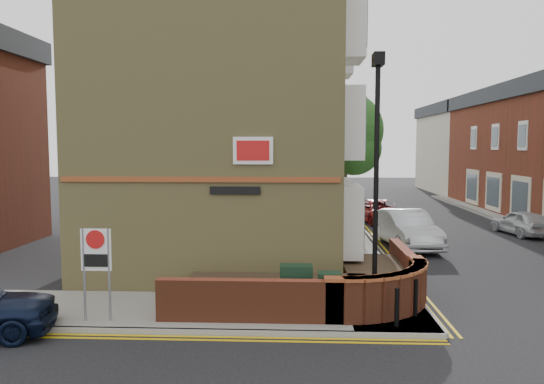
{
  "coord_description": "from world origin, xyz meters",
  "views": [
    {
      "loc": [
        -0.3,
        -11.55,
        4.25
      ],
      "look_at": [
        -1.03,
        4.0,
        2.89
      ],
      "focal_mm": 35.0,
      "sensor_mm": 36.0,
      "label": 1
    }
  ],
  "objects_px": {
    "lamppost": "(376,184)",
    "utility_cabinet_large": "(296,289)",
    "silver_car_near": "(407,229)",
    "zone_sign": "(96,257)"
  },
  "relations": [
    {
      "from": "lamppost",
      "to": "utility_cabinet_large",
      "type": "distance_m",
      "value": 3.24
    },
    {
      "from": "utility_cabinet_large",
      "to": "silver_car_near",
      "type": "height_order",
      "value": "silver_car_near"
    },
    {
      "from": "lamppost",
      "to": "utility_cabinet_large",
      "type": "height_order",
      "value": "lamppost"
    },
    {
      "from": "zone_sign",
      "to": "silver_car_near",
      "type": "relative_size",
      "value": 0.47
    },
    {
      "from": "lamppost",
      "to": "zone_sign",
      "type": "bearing_deg",
      "value": -173.93
    },
    {
      "from": "silver_car_near",
      "to": "lamppost",
      "type": "bearing_deg",
      "value": -113.25
    },
    {
      "from": "utility_cabinet_large",
      "to": "zone_sign",
      "type": "distance_m",
      "value": 4.86
    },
    {
      "from": "lamppost",
      "to": "utility_cabinet_large",
      "type": "relative_size",
      "value": 5.25
    },
    {
      "from": "lamppost",
      "to": "zone_sign",
      "type": "height_order",
      "value": "lamppost"
    },
    {
      "from": "zone_sign",
      "to": "silver_car_near",
      "type": "height_order",
      "value": "zone_sign"
    }
  ]
}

